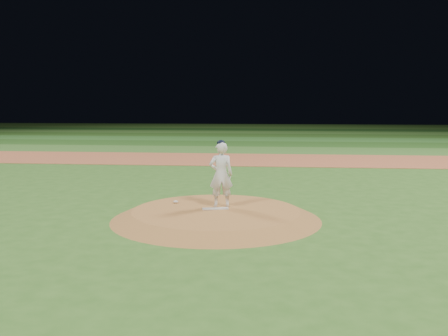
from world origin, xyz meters
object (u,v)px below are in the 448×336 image
object	(u,v)px
pitchers_mound	(216,214)
pitcher_on_mound	(221,174)
pitching_rubber	(215,209)
rosin_bag	(176,202)

from	to	relation	value
pitchers_mound	pitcher_on_mound	bearing A→B (deg)	77.82
pitching_rubber	pitcher_on_mound	size ratio (longest dim) A/B	0.38
pitchers_mound	pitcher_on_mound	size ratio (longest dim) A/B	3.04
pitching_rubber	rosin_bag	xyz separation A→B (m)	(-1.21, 0.70, 0.02)
pitching_rubber	rosin_bag	distance (m)	1.40
rosin_bag	pitcher_on_mound	size ratio (longest dim) A/B	0.08
rosin_bag	pitchers_mound	bearing A→B (deg)	-31.76
pitchers_mound	rosin_bag	size ratio (longest dim) A/B	40.18
pitchers_mound	rosin_bag	world-z (taller)	rosin_bag
pitchers_mound	rosin_bag	distance (m)	1.46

